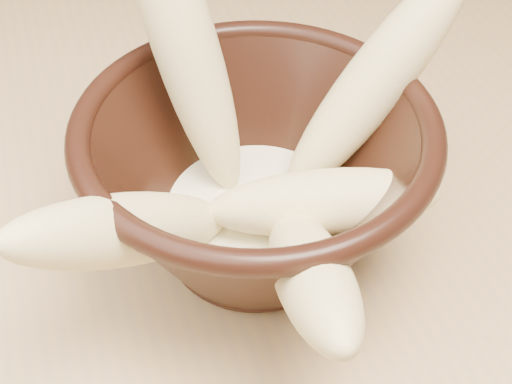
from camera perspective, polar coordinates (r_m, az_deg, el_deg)
table at (r=0.58m, az=-12.05°, el=-6.19°), size 1.20×0.80×0.75m
bowl at (r=0.42m, az=0.00°, el=0.94°), size 0.21×0.21×0.11m
milk_puddle at (r=0.44m, az=0.00°, el=-1.68°), size 0.12×0.12×0.02m
banana_upright at (r=0.42m, az=-5.79°, el=11.97°), size 0.08×0.12×0.20m
banana_left at (r=0.38m, az=-10.20°, el=-2.95°), size 0.15×0.11×0.12m
banana_right at (r=0.44m, az=9.52°, el=8.73°), size 0.15×0.07×0.15m
banana_across at (r=0.41m, az=5.45°, el=-0.81°), size 0.14×0.07×0.05m
banana_front at (r=0.36m, az=4.41°, el=-6.51°), size 0.07×0.16×0.11m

